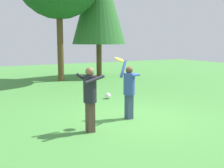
# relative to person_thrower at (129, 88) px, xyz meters

# --- Properties ---
(ground_plane) EXTENTS (40.00, 40.00, 0.00)m
(ground_plane) POSITION_rel_person_thrower_xyz_m (0.15, 0.03, -0.95)
(ground_plane) COLOR #4C9342
(person_thrower) EXTENTS (0.65, 0.66, 1.76)m
(person_thrower) POSITION_rel_person_thrower_xyz_m (0.00, 0.00, 0.00)
(person_thrower) COLOR #38476B
(person_thrower) RESTS_ON ground_plane
(person_catcher) EXTENTS (0.65, 0.58, 1.69)m
(person_catcher) POSITION_rel_person_thrower_xyz_m (-1.54, -0.57, 0.05)
(person_catcher) COLOR #4C382D
(person_catcher) RESTS_ON ground_plane
(frisbee) EXTENTS (0.37, 0.37, 0.13)m
(frisbee) POSITION_rel_person_thrower_xyz_m (-0.56, -0.37, 0.89)
(frisbee) COLOR yellow
(ball_white) EXTENTS (0.25, 0.25, 0.25)m
(ball_white) POSITION_rel_person_thrower_xyz_m (0.81, 2.89, -0.83)
(ball_white) COLOR white
(ball_white) RESTS_ON ground_plane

